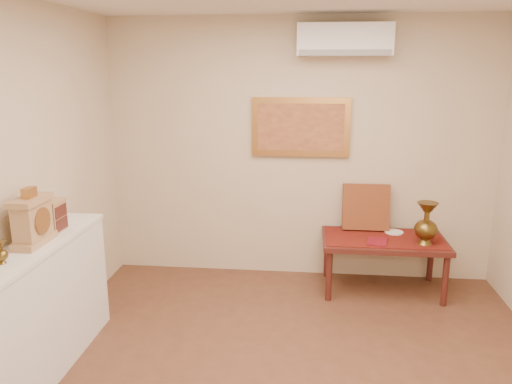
# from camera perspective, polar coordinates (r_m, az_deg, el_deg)

# --- Properties ---
(wall_back) EXTENTS (4.00, 0.02, 2.70)m
(wall_back) POSITION_cam_1_polar(r_m,az_deg,el_deg) (5.22, 5.07, 4.70)
(wall_back) COLOR beige
(wall_back) RESTS_ON ground
(brass_urn_small) EXTENTS (0.09, 0.09, 0.20)m
(brass_urn_small) POSITION_cam_1_polar(r_m,az_deg,el_deg) (3.55, -27.19, -5.81)
(brass_urn_small) COLOR brown
(brass_urn_small) RESTS_ON display_ledge
(table_cloth) EXTENTS (1.14, 0.59, 0.01)m
(table_cloth) POSITION_cam_1_polar(r_m,az_deg,el_deg) (5.11, 14.41, -5.11)
(table_cloth) COLOR maroon
(table_cloth) RESTS_ON low_table
(brass_urn_tall) EXTENTS (0.22, 0.22, 0.49)m
(brass_urn_tall) POSITION_cam_1_polar(r_m,az_deg,el_deg) (4.97, 18.92, -2.92)
(brass_urn_tall) COLOR brown
(brass_urn_tall) RESTS_ON table_cloth
(plate) EXTENTS (0.19, 0.19, 0.01)m
(plate) POSITION_cam_1_polar(r_m,az_deg,el_deg) (5.28, 15.49, -4.44)
(plate) COLOR white
(plate) RESTS_ON table_cloth
(menu) EXTENTS (0.23, 0.28, 0.01)m
(menu) POSITION_cam_1_polar(r_m,az_deg,el_deg) (4.96, 13.70, -5.51)
(menu) COLOR maroon
(menu) RESTS_ON table_cloth
(cushion) EXTENTS (0.47, 0.20, 0.49)m
(cushion) POSITION_cam_1_polar(r_m,az_deg,el_deg) (5.27, 12.44, -1.67)
(cushion) COLOR #5D1412
(cushion) RESTS_ON table_cloth
(display_ledge) EXTENTS (0.37, 2.02, 0.98)m
(display_ledge) POSITION_cam_1_polar(r_m,az_deg,el_deg) (3.86, -25.08, -13.47)
(display_ledge) COLOR white
(display_ledge) RESTS_ON floor
(mantel_clock) EXTENTS (0.17, 0.36, 0.41)m
(mantel_clock) POSITION_cam_1_polar(r_m,az_deg,el_deg) (3.81, -24.18, -2.98)
(mantel_clock) COLOR tan
(mantel_clock) RESTS_ON display_ledge
(wooden_chest) EXTENTS (0.16, 0.21, 0.24)m
(wooden_chest) POSITION_cam_1_polar(r_m,az_deg,el_deg) (4.07, -22.31, -2.51)
(wooden_chest) COLOR tan
(wooden_chest) RESTS_ON display_ledge
(low_table) EXTENTS (1.20, 0.70, 0.55)m
(low_table) POSITION_cam_1_polar(r_m,az_deg,el_deg) (5.13, 14.37, -5.84)
(low_table) COLOR #4C1C17
(low_table) RESTS_ON floor
(painting) EXTENTS (1.00, 0.06, 0.60)m
(painting) POSITION_cam_1_polar(r_m,az_deg,el_deg) (5.16, 5.13, 7.40)
(painting) COLOR #AF7438
(painting) RESTS_ON wall_back
(ac_unit) EXTENTS (0.90, 0.25, 0.30)m
(ac_unit) POSITION_cam_1_polar(r_m,az_deg,el_deg) (5.04, 10.08, 16.76)
(ac_unit) COLOR white
(ac_unit) RESTS_ON wall_back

